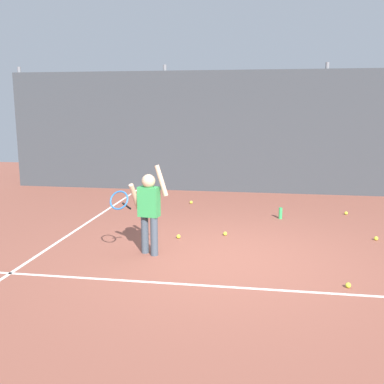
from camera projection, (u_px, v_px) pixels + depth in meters
name	position (u px, v px, depth m)	size (l,w,h in m)	color
ground_plane	(222.00, 258.00, 6.50)	(20.00, 20.00, 0.00)	brown
court_line_baseline	(215.00, 286.00, 5.50)	(9.00, 0.05, 0.00)	white
court_line_sideline	(74.00, 231.00, 7.89)	(0.05, 9.00, 0.00)	white
back_fence_windscreen	(242.00, 132.00, 11.25)	(12.22, 0.08, 3.05)	#383D42
fence_post_0	(23.00, 127.00, 12.22)	(0.09, 0.09, 3.20)	slate
fence_post_1	(165.00, 129.00, 11.60)	(0.09, 0.09, 3.20)	slate
fence_post_2	(324.00, 130.00, 10.98)	(0.09, 0.09, 3.20)	slate
tennis_player	(148.00, 207.00, 6.55)	(0.79, 0.57, 1.35)	#3F4C59
water_bottle	(280.00, 213.00, 8.78)	(0.07, 0.07, 0.22)	green
tennis_ball_0	(346.00, 213.00, 9.11)	(0.07, 0.07, 0.07)	#CCE033
tennis_ball_1	(376.00, 238.00, 7.37)	(0.07, 0.07, 0.07)	#CCE033
tennis_ball_2	(225.00, 234.00, 7.65)	(0.07, 0.07, 0.07)	#CCE033
tennis_ball_3	(191.00, 202.00, 10.14)	(0.07, 0.07, 0.07)	#CCE033
tennis_ball_4	(178.00, 236.00, 7.48)	(0.07, 0.07, 0.07)	#CCE033
tennis_ball_5	(348.00, 285.00, 5.45)	(0.07, 0.07, 0.07)	#CCE033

